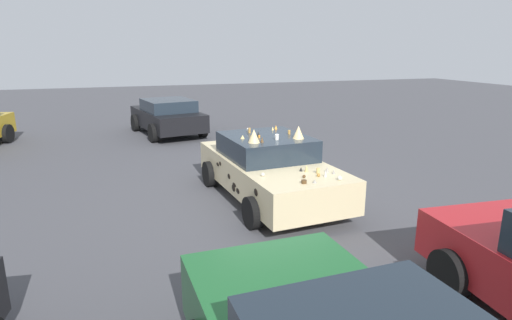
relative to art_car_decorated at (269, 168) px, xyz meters
The scene contains 3 objects.
ground_plane 0.69m from the art_car_decorated, behind, with size 60.00×60.00×0.00m, color #47474C.
art_car_decorated is the anchor object (origin of this frame).
parked_sedan_behind_right 8.07m from the art_car_decorated, ahead, with size 4.18×2.62×1.34m.
Camera 1 is at (-8.37, 3.09, 3.22)m, focal length 30.06 mm.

